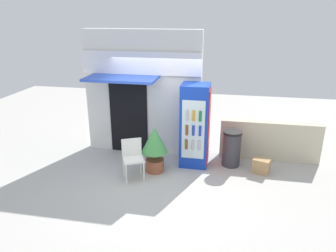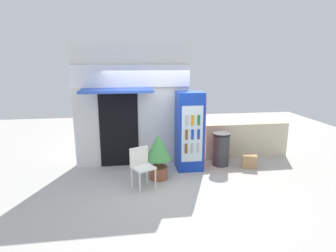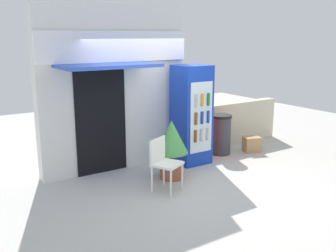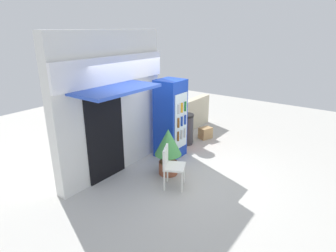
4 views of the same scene
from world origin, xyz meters
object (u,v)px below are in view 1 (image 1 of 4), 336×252
Objects in this scene: trash_bin at (231,148)px; cardboard_box at (261,166)px; drink_cooler at (195,126)px; plastic_chair at (133,155)px; potted_plant_near_shop at (155,145)px.

cardboard_box is at bearing -21.32° from trash_bin.
drink_cooler reaches higher than plastic_chair.
plastic_chair is at bearing -154.73° from trash_bin.
cardboard_box is (0.70, -0.27, -0.27)m from trash_bin.
plastic_chair is 2.39m from trash_bin.
cardboard_box is (1.58, -0.16, -0.83)m from drink_cooler.
trash_bin is at bearing 158.68° from cardboard_box.
drink_cooler is 1.64m from plastic_chair.
plastic_chair reaches higher than trash_bin.
trash_bin is (0.88, 0.11, -0.56)m from drink_cooler.
potted_plant_near_shop reaches higher than trash_bin.
plastic_chair is 2.40× the size of cardboard_box.
potted_plant_near_shop reaches higher than cardboard_box.
drink_cooler reaches higher than potted_plant_near_shop.
drink_cooler is 1.05m from trash_bin.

